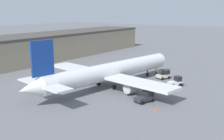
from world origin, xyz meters
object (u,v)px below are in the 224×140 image
object	(u,v)px
pushback_tug	(176,82)
safety_cone_near	(156,109)
airplane	(109,72)
baggage_tug	(145,97)
ground_crew_worker	(156,71)
belt_loader_truck	(164,75)

from	to	relation	value
pushback_tug	safety_cone_near	size ratio (longest dim) A/B	5.74
airplane	safety_cone_near	size ratio (longest dim) A/B	72.46
airplane	baggage_tug	xyz separation A→B (m)	(-3.81, -10.58, -2.24)
baggage_tug	pushback_tug	xyz separation A→B (m)	(11.98, -0.33, 0.10)
baggage_tug	airplane	bearing A→B (deg)	88.19
airplane	ground_crew_worker	xyz separation A→B (m)	(15.32, -2.87, -2.17)
belt_loader_truck	ground_crew_worker	bearing A→B (deg)	74.69
ground_crew_worker	pushback_tug	distance (m)	10.75
airplane	safety_cone_near	xyz separation A→B (m)	(-6.55, -14.01, -2.83)
baggage_tug	belt_loader_truck	xyz separation A→B (m)	(16.53, 4.51, 0.08)
ground_crew_worker	pushback_tug	bearing A→B (deg)	142.62
belt_loader_truck	safety_cone_near	distance (m)	20.85
safety_cone_near	airplane	bearing A→B (deg)	64.92
pushback_tug	safety_cone_near	bearing A→B (deg)	-135.47
ground_crew_worker	safety_cone_near	bearing A→B (deg)	121.27
ground_crew_worker	baggage_tug	world-z (taller)	baggage_tug
pushback_tug	safety_cone_near	xyz separation A→B (m)	(-14.72, -3.10, -0.69)
baggage_tug	safety_cone_near	size ratio (longest dim) A/B	6.63
belt_loader_truck	pushback_tug	distance (m)	6.64
belt_loader_truck	safety_cone_near	size ratio (longest dim) A/B	5.75
pushback_tug	belt_loader_truck	bearing A→B (deg)	79.35
safety_cone_near	baggage_tug	bearing A→B (deg)	51.35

